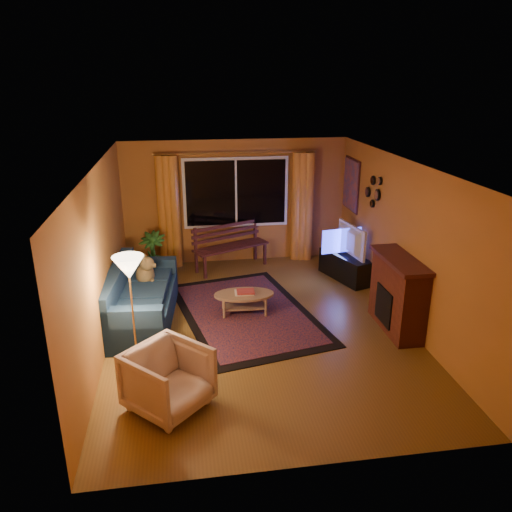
{
  "coord_description": "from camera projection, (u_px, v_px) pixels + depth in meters",
  "views": [
    {
      "loc": [
        -1.09,
        -6.83,
        3.67
      ],
      "look_at": [
        0.0,
        0.3,
        1.05
      ],
      "focal_mm": 35.0,
      "sensor_mm": 36.0,
      "label": 1
    }
  ],
  "objects": [
    {
      "name": "curtain_rod",
      "position": [
        236.0,
        153.0,
        9.68
      ],
      "size": [
        3.2,
        0.03,
        0.03
      ],
      "primitive_type": "cylinder",
      "rotation": [
        0.0,
        1.57,
        0.0
      ],
      "color": "#BF8C3F",
      "rests_on": "wall_back"
    },
    {
      "name": "coffee_table",
      "position": [
        244.0,
        303.0,
        8.11
      ],
      "size": [
        1.02,
        1.02,
        0.35
      ],
      "primitive_type": "cylinder",
      "rotation": [
        0.0,
        0.0,
        -0.05
      ],
      "color": "#967357",
      "rests_on": "ground"
    },
    {
      "name": "bench",
      "position": [
        231.0,
        258.0,
        9.99
      ],
      "size": [
        1.58,
        1.05,
        0.46
      ],
      "primitive_type": "cube",
      "rotation": [
        0.0,
        0.0,
        0.43
      ],
      "color": "#3C1818",
      "rests_on": "ground"
    },
    {
      "name": "floor",
      "position": [
        259.0,
        326.0,
        7.76
      ],
      "size": [
        4.5,
        6.0,
        0.02
      ],
      "primitive_type": "cube",
      "color": "brown",
      "rests_on": "ground"
    },
    {
      "name": "fireplace",
      "position": [
        398.0,
        296.0,
        7.49
      ],
      "size": [
        0.4,
        1.2,
        1.1
      ],
      "primitive_type": "cube",
      "color": "maroon",
      "rests_on": "ground"
    },
    {
      "name": "window",
      "position": [
        236.0,
        193.0,
        9.99
      ],
      "size": [
        2.0,
        0.02,
        1.3
      ],
      "primitive_type": "cube",
      "color": "black",
      "rests_on": "wall_back"
    },
    {
      "name": "mirror_cluster",
      "position": [
        373.0,
        190.0,
        8.66
      ],
      "size": [
        0.06,
        0.6,
        0.56
      ],
      "primitive_type": null,
      "color": "black",
      "rests_on": "wall_right"
    },
    {
      "name": "rug",
      "position": [
        246.0,
        313.0,
        8.17
      ],
      "size": [
        2.55,
        3.43,
        0.02
      ],
      "primitive_type": "cube",
      "rotation": [
        0.0,
        0.0,
        0.21
      ],
      "color": "maroon",
      "rests_on": "ground"
    },
    {
      "name": "wall_left",
      "position": [
        100.0,
        258.0,
        7.0
      ],
      "size": [
        0.02,
        6.0,
        2.5
      ],
      "primitive_type": "cube",
      "color": "#B6702F",
      "rests_on": "ground"
    },
    {
      "name": "curtain_left",
      "position": [
        169.0,
        212.0,
        9.85
      ],
      "size": [
        0.36,
        0.36,
        2.24
      ],
      "primitive_type": "cylinder",
      "color": "orange",
      "rests_on": "ground"
    },
    {
      "name": "sofa",
      "position": [
        141.0,
        296.0,
        7.76
      ],
      "size": [
        1.12,
        2.23,
        0.87
      ],
      "primitive_type": "cube",
      "rotation": [
        0.0,
        0.0,
        -0.09
      ],
      "color": "#142844",
      "rests_on": "ground"
    },
    {
      "name": "dog",
      "position": [
        145.0,
        272.0,
        8.14
      ],
      "size": [
        0.33,
        0.42,
        0.43
      ],
      "primitive_type": null,
      "rotation": [
        0.0,
        0.0,
        0.11
      ],
      "color": "olive",
      "rests_on": "sofa"
    },
    {
      "name": "ceiling",
      "position": [
        259.0,
        164.0,
        6.9
      ],
      "size": [
        4.5,
        6.0,
        0.02
      ],
      "primitive_type": "cube",
      "color": "white",
      "rests_on": "ground"
    },
    {
      "name": "painting",
      "position": [
        351.0,
        185.0,
        9.78
      ],
      "size": [
        0.04,
        0.76,
        0.96
      ],
      "primitive_type": "cube",
      "color": "#C74C1B",
      "rests_on": "wall_right"
    },
    {
      "name": "armchair",
      "position": [
        168.0,
        377.0,
        5.71
      ],
      "size": [
        1.11,
        1.11,
        0.84
      ],
      "primitive_type": "imported",
      "rotation": [
        0.0,
        0.0,
        0.78
      ],
      "color": "beige",
      "rests_on": "ground"
    },
    {
      "name": "curtain_right",
      "position": [
        302.0,
        207.0,
        10.24
      ],
      "size": [
        0.36,
        0.36,
        2.24
      ],
      "primitive_type": "cylinder",
      "color": "orange",
      "rests_on": "ground"
    },
    {
      "name": "wall_right",
      "position": [
        404.0,
        243.0,
        7.65
      ],
      "size": [
        0.02,
        6.0,
        2.5
      ],
      "primitive_type": "cube",
      "color": "#B6702F",
      "rests_on": "ground"
    },
    {
      "name": "television",
      "position": [
        347.0,
        240.0,
        9.29
      ],
      "size": [
        0.29,
        1.0,
        0.57
      ],
      "primitive_type": "imported",
      "rotation": [
        0.0,
        0.0,
        1.73
      ],
      "color": "black",
      "rests_on": "tv_console"
    },
    {
      "name": "wall_back",
      "position": [
        236.0,
        202.0,
        10.12
      ],
      "size": [
        4.5,
        0.02,
        2.5
      ],
      "primitive_type": "cube",
      "color": "#B6702F",
      "rests_on": "ground"
    },
    {
      "name": "potted_plant",
      "position": [
        153.0,
        255.0,
        9.49
      ],
      "size": [
        0.61,
        0.61,
        0.89
      ],
      "primitive_type": "imported",
      "rotation": [
        0.0,
        0.0,
        -0.25
      ],
      "color": "#235B1E",
      "rests_on": "ground"
    },
    {
      "name": "floor_lamp",
      "position": [
        133.0,
        312.0,
        6.49
      ],
      "size": [
        0.29,
        0.29,
        1.55
      ],
      "primitive_type": "cylinder",
      "rotation": [
        0.0,
        0.0,
        0.12
      ],
      "color": "#BF8C3F",
      "rests_on": "ground"
    },
    {
      "name": "tv_console",
      "position": [
        345.0,
        267.0,
        9.47
      ],
      "size": [
        0.76,
        1.23,
        0.49
      ],
      "primitive_type": "cube",
      "rotation": [
        0.0,
        0.0,
        0.34
      ],
      "color": "black",
      "rests_on": "ground"
    }
  ]
}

